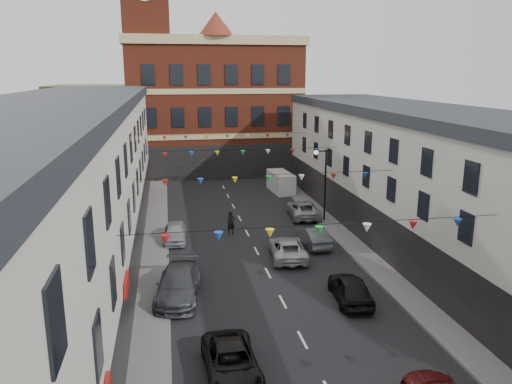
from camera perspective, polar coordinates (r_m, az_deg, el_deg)
ground at (r=27.58m, az=3.08°, el=-12.42°), size 160.00×160.00×0.00m
pavement_left at (r=28.75m, az=-11.67°, el=-11.40°), size 1.80×64.00×0.15m
pavement_right at (r=31.41m, az=14.73°, el=-9.37°), size 1.80×64.00×0.15m
terrace_left at (r=26.67m, az=-22.80°, el=-2.13°), size 8.40×56.00×10.70m
terrace_right at (r=31.49m, az=24.11°, el=-0.91°), size 8.40×56.00×9.70m
civic_building at (r=62.45m, az=-4.91°, el=9.88°), size 20.60×13.30×18.50m
clock_tower at (r=59.20m, az=-12.30°, el=16.02°), size 5.60×5.60×30.00m
distant_hill at (r=86.42m, az=-9.06°, el=8.68°), size 40.00×14.00×10.00m
street_lamp at (r=40.88m, az=7.62°, el=1.91°), size 1.10×0.36×6.00m
car_left_c at (r=21.34m, az=-2.83°, el=-18.85°), size 2.24×4.66×1.28m
car_left_d at (r=27.98m, az=-8.85°, el=-10.37°), size 2.96×5.75×1.60m
car_left_e at (r=36.96m, az=-9.25°, el=-4.59°), size 1.78×4.04×1.35m
car_right_d at (r=27.79m, az=10.73°, el=-10.78°), size 2.12×4.44×1.47m
car_right_e at (r=35.85m, az=6.57°, el=-5.06°), size 1.58×4.20×1.37m
car_right_f at (r=42.69m, az=5.39°, el=-1.95°), size 2.77×5.28×1.42m
moving_car at (r=33.41m, az=3.61°, el=-6.43°), size 2.71×5.05×1.35m
white_van at (r=51.47m, az=2.85°, el=1.14°), size 2.12×4.76×2.05m
pedestrian at (r=38.01m, az=-2.88°, el=-3.54°), size 0.76×0.61×1.82m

